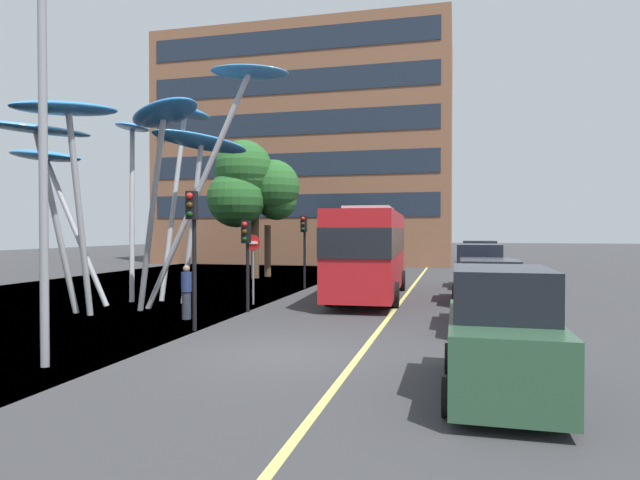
% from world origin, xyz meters
% --- Properties ---
extents(ground, '(120.00, 240.00, 0.10)m').
position_xyz_m(ground, '(-0.70, 0.00, -0.05)').
color(ground, '#38383A').
extents(red_bus, '(3.12, 10.31, 3.86)m').
position_xyz_m(red_bus, '(0.41, 11.01, 2.11)').
color(red_bus, red).
rests_on(red_bus, ground).
extents(leaf_sculpture, '(12.19, 10.60, 8.85)m').
position_xyz_m(leaf_sculpture, '(-7.86, 6.30, 6.41)').
color(leaf_sculpture, '#9EA0A5').
rests_on(leaf_sculpture, ground).
extents(traffic_light_kerb_near, '(0.28, 0.42, 3.98)m').
position_xyz_m(traffic_light_kerb_near, '(-3.27, 2.15, 2.87)').
color(traffic_light_kerb_near, black).
rests_on(traffic_light_kerb_near, ground).
extents(traffic_light_kerb_far, '(0.28, 0.42, 3.22)m').
position_xyz_m(traffic_light_kerb_far, '(-3.11, 5.84, 2.35)').
color(traffic_light_kerb_far, black).
rests_on(traffic_light_kerb_far, ground).
extents(traffic_light_island_mid, '(0.28, 0.42, 3.59)m').
position_xyz_m(traffic_light_island_mid, '(-3.25, 13.79, 2.61)').
color(traffic_light_island_mid, black).
rests_on(traffic_light_island_mid, ground).
extents(car_parked_near, '(1.95, 4.25, 2.22)m').
position_xyz_m(car_parked_near, '(4.75, -2.10, 1.03)').
color(car_parked_near, '#2D5138').
rests_on(car_parked_near, ground).
extents(car_parked_mid, '(1.95, 4.46, 2.03)m').
position_xyz_m(car_parked_mid, '(4.92, 4.57, 0.96)').
color(car_parked_mid, silver).
rests_on(car_parked_mid, ground).
extents(car_parked_far, '(2.04, 4.13, 2.33)m').
position_xyz_m(car_parked_far, '(4.87, 10.67, 1.09)').
color(car_parked_far, navy).
rests_on(car_parked_far, ground).
extents(car_side_street, '(1.91, 4.19, 2.36)m').
position_xyz_m(car_side_street, '(5.13, 16.52, 1.10)').
color(car_side_street, silver).
rests_on(car_side_street, ground).
extents(street_lamp, '(1.75, 0.44, 8.48)m').
position_xyz_m(street_lamp, '(-4.04, -2.31, 5.34)').
color(street_lamp, gray).
rests_on(street_lamp, ground).
extents(tree_pavement_near, '(3.74, 3.65, 8.20)m').
position_xyz_m(tree_pavement_near, '(-8.29, 18.04, 5.73)').
color(tree_pavement_near, brown).
rests_on(tree_pavement_near, ground).
extents(tree_pavement_far, '(3.23, 3.99, 7.14)m').
position_xyz_m(tree_pavement_far, '(-6.73, 19.51, 5.37)').
color(tree_pavement_far, brown).
rests_on(tree_pavement_far, ground).
extents(pedestrian, '(0.34, 0.34, 1.75)m').
position_xyz_m(pedestrian, '(-4.46, 4.02, 0.88)').
color(pedestrian, '#2D3342').
rests_on(pedestrian, ground).
extents(no_entry_sign, '(0.60, 0.12, 2.70)m').
position_xyz_m(no_entry_sign, '(-3.65, 7.87, 1.79)').
color(no_entry_sign, gray).
rests_on(no_entry_sign, ground).
extents(backdrop_building, '(25.75, 12.81, 20.28)m').
position_xyz_m(backdrop_building, '(-9.25, 37.22, 10.15)').
color(backdrop_building, brown).
rests_on(backdrop_building, ground).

